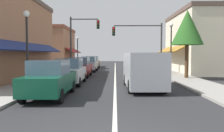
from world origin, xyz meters
name	(u,v)px	position (x,y,z in m)	size (l,w,h in m)	color
ground_plane	(115,74)	(0.00, 18.00, 0.00)	(80.00, 80.00, 0.00)	#28282B
sidewalk_left	(63,73)	(-5.50, 18.00, 0.06)	(2.60, 56.00, 0.12)	#A39E99
sidewalk_right	(168,73)	(5.50, 18.00, 0.06)	(2.60, 56.00, 0.12)	gray
lane_center_stripe	(115,74)	(0.00, 18.00, 0.00)	(0.14, 52.00, 0.01)	silver
storefront_right_block	(200,42)	(9.45, 20.00, 3.36)	(6.63, 10.20, 6.71)	beige
storefront_far_left	(51,48)	(-9.66, 28.00, 2.98)	(7.05, 8.20, 5.95)	#9E6B4C
parked_car_nearest_left	(50,79)	(-3.06, 5.64, 0.88)	(1.82, 4.12, 1.77)	#0F4C33
parked_car_second_left	(70,71)	(-3.06, 10.12, 0.88)	(1.83, 4.12, 1.77)	silver
parked_car_third_left	(80,67)	(-3.14, 14.90, 0.88)	(1.79, 4.11, 1.77)	maroon
parked_car_far_left	(89,64)	(-3.05, 20.75, 0.88)	(1.80, 4.11, 1.77)	#B7BABF
parked_car_distant_left	(92,62)	(-3.18, 25.48, 0.88)	(1.84, 4.13, 1.77)	brown
van_in_lane	(143,69)	(1.64, 8.31, 1.15)	(2.11, 5.23, 2.12)	#B2B7BC
traffic_signal_mast_arm	(143,39)	(2.93, 18.12, 3.61)	(5.19, 0.50, 5.24)	#333333
traffic_signal_left_corner	(80,36)	(-3.80, 18.94, 3.98)	(3.21, 0.50, 6.05)	#333333
street_lamp_left_near	(27,36)	(-5.01, 7.78, 3.06)	(0.36, 0.36, 4.50)	black
street_lamp_right_mid	(171,41)	(5.19, 15.76, 3.29)	(0.36, 0.36, 4.89)	black
street_lamp_left_far	(78,47)	(-4.99, 24.23, 2.96)	(0.36, 0.36, 4.33)	black
tree_right_near	(187,28)	(5.81, 13.16, 4.15)	(2.54, 2.54, 5.59)	#4C331E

